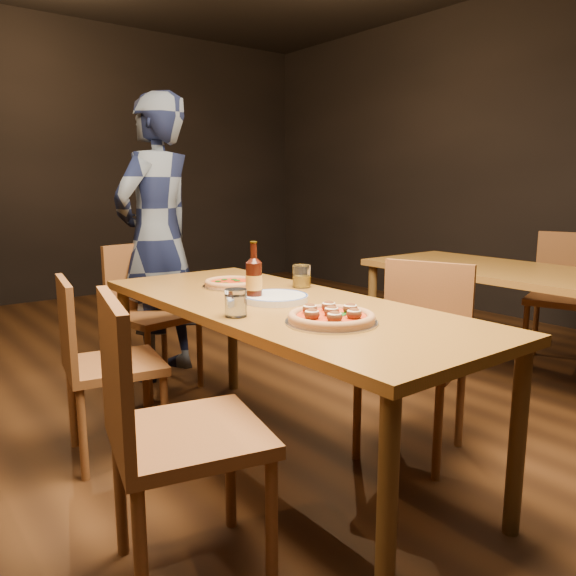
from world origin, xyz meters
TOP-DOWN VIEW (x-y plane):
  - ground at (0.00, 0.00)m, footprint 9.00×9.00m
  - room_shell at (0.00, 0.00)m, footprint 9.00×9.00m
  - table_main at (0.00, 0.00)m, footprint 0.80×2.00m
  - table_right at (1.70, -0.20)m, footprint 0.80×2.00m
  - chair_main_nw at (-0.68, -0.42)m, footprint 0.55×0.55m
  - chair_main_sw at (-0.56, 0.54)m, footprint 0.48×0.48m
  - chair_main_e at (0.54, -0.30)m, footprint 0.56×0.56m
  - chair_end at (-0.03, 1.24)m, footprint 0.50×0.50m
  - chair_nbr_right at (2.37, -0.09)m, footprint 0.57×0.57m
  - pizza_meatball at (-0.08, -0.41)m, footprint 0.35×0.35m
  - pizza_margherita at (0.03, 0.46)m, footprint 0.28×0.28m
  - plate_stack at (-0.01, 0.03)m, footprint 0.29×0.29m
  - beer_bottle at (-0.09, 0.08)m, footprint 0.07×0.07m
  - water_glass at (-0.30, -0.11)m, footprint 0.09×0.09m
  - amber_glass at (0.30, 0.22)m, footprint 0.09×0.09m
  - diner at (0.11, 1.46)m, footprint 0.79×0.67m

SIDE VIEW (x-z plane):
  - ground at x=0.00m, z-range 0.00..0.00m
  - chair_main_sw at x=-0.56m, z-range 0.00..0.89m
  - chair_main_e at x=0.54m, z-range 0.00..0.93m
  - chair_end at x=-0.03m, z-range 0.00..0.93m
  - chair_nbr_right at x=2.37m, z-range 0.00..0.97m
  - chair_main_nw at x=-0.68m, z-range 0.00..0.98m
  - table_main at x=0.00m, z-range 0.30..1.05m
  - table_right at x=1.70m, z-range 0.30..1.05m
  - plate_stack at x=-0.01m, z-range 0.75..0.78m
  - pizza_margherita at x=0.03m, z-range 0.75..0.79m
  - pizza_meatball at x=-0.08m, z-range 0.74..0.81m
  - water_glass at x=-0.30m, z-range 0.75..0.86m
  - amber_glass at x=0.30m, z-range 0.75..0.86m
  - beer_bottle at x=-0.09m, z-range 0.71..0.97m
  - diner at x=0.11m, z-range 0.00..1.82m
  - room_shell at x=0.00m, z-range -2.64..6.36m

